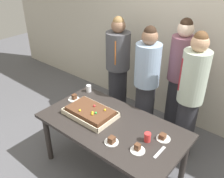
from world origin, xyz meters
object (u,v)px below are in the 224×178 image
drink_cup_middle (147,137)px  plated_slice_far_right (112,141)px  plated_slice_near_right (74,98)px  person_far_right_suit (178,78)px  sheet_cake (90,112)px  person_green_shirt_behind (118,67)px  plated_slice_far_left (163,137)px  person_striped_tie_right (190,98)px  plated_slice_near_left (138,149)px  party_table (112,130)px  person_serving_front (146,86)px  drink_cup_nearest (89,88)px  cake_server_utensil (160,152)px

drink_cup_middle → plated_slice_far_right: bearing=-135.8°
plated_slice_near_right → person_far_right_suit: bearing=49.4°
sheet_cake → person_far_right_suit: (0.52, 1.21, 0.15)m
drink_cup_middle → person_green_shirt_behind: (-1.24, 1.06, 0.06)m
plated_slice_far_left → drink_cup_middle: drink_cup_middle is taller
person_green_shirt_behind → person_striped_tie_right: bearing=56.7°
sheet_cake → plated_slice_near_left: bearing=-9.7°
sheet_cake → drink_cup_middle: size_ratio=6.07×
party_table → plated_slice_near_left: bearing=-19.6°
plated_slice_far_right → party_table: bearing=128.9°
plated_slice_far_left → person_serving_front: 0.90m
drink_cup_nearest → person_green_shirt_behind: (-0.05, 0.72, 0.06)m
plated_slice_far_right → person_serving_front: (-0.25, 1.02, 0.12)m
drink_cup_nearest → person_serving_front: (0.67, 0.42, 0.10)m
party_table → plated_slice_near_right: (-0.72, 0.08, 0.11)m
drink_cup_nearest → sheet_cake: bearing=-43.7°
person_far_right_suit → plated_slice_near_left: bearing=34.2°
drink_cup_middle → person_far_right_suit: bearing=102.2°
drink_cup_middle → person_striped_tie_right: 0.83m
plated_slice_far_right → cake_server_utensil: 0.49m
plated_slice_near_left → person_striped_tie_right: size_ratio=0.09×
plated_slice_near_left → person_far_right_suit: size_ratio=0.09×
plated_slice_near_right → sheet_cake: bearing=-15.7°
party_table → person_far_right_suit: bearing=79.7°
cake_server_utensil → person_green_shirt_behind: bearing=141.6°
party_table → person_far_right_suit: size_ratio=0.97×
person_far_right_suit → person_striped_tie_right: bearing=66.9°
party_table → cake_server_utensil: cake_server_utensil is taller
plated_slice_far_right → person_striped_tie_right: bearing=72.2°
person_striped_tie_right → sheet_cake: bearing=0.0°
person_striped_tie_right → drink_cup_nearest: bearing=-24.9°
plated_slice_near_left → plated_slice_near_right: size_ratio=1.00×
person_serving_front → person_striped_tie_right: (0.59, 0.05, 0.03)m
cake_server_utensil → person_green_shirt_behind: person_green_shirt_behind is taller
drink_cup_middle → cake_server_utensil: bearing=-19.8°
plated_slice_far_right → person_green_shirt_behind: size_ratio=0.09×
plated_slice_far_right → person_serving_front: size_ratio=0.09×
party_table → plated_slice_near_left: size_ratio=11.27×
person_striped_tie_right → cake_server_utensil: bearing=51.7°
sheet_cake → plated_slice_far_left: (0.88, 0.18, -0.02)m
cake_server_utensil → person_green_shirt_behind: (-1.42, 1.13, 0.11)m
cake_server_utensil → person_striped_tie_right: size_ratio=0.12×
plated_slice_near_left → plated_slice_far_left: 0.33m
person_green_shirt_behind → drink_cup_middle: bearing=26.7°
plated_slice_near_right → person_serving_front: (0.67, 0.69, 0.13)m
plated_slice_near_right → person_far_right_suit: (0.93, 1.09, 0.17)m
sheet_cake → plated_slice_far_left: size_ratio=4.05×
plated_slice_far_left → person_far_right_suit: 1.10m
drink_cup_nearest → cake_server_utensil: drink_cup_nearest is taller
person_green_shirt_behind → person_serving_front: bearing=44.7°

